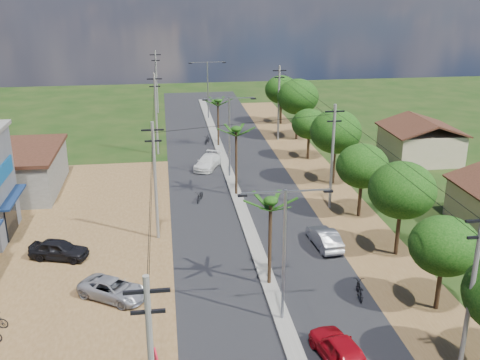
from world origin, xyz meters
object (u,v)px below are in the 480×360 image
at_px(car_silver_mid, 325,238).
at_px(car_parked_silver, 113,290).
at_px(car_parked_dark, 59,250).
at_px(car_red_near, 340,351).
at_px(car_white_far, 208,162).
at_px(moto_rider_east, 360,290).

bearing_deg(car_silver_mid, car_parked_silver, 14.45).
bearing_deg(car_parked_dark, car_parked_silver, -127.72).
relative_size(car_red_near, car_white_far, 0.97).
bearing_deg(car_parked_silver, car_parked_dark, 68.33).
distance_m(car_red_near, moto_rider_east, 6.68).
xyz_separation_m(car_silver_mid, car_white_far, (-6.91, 19.25, -0.02)).
height_order(car_silver_mid, car_parked_silver, car_silver_mid).
bearing_deg(car_silver_mid, car_white_far, -74.92).
bearing_deg(car_parked_dark, moto_rider_east, -95.26).
xyz_separation_m(car_silver_mid, car_parked_dark, (-18.82, 0.71, 0.01)).
distance_m(car_red_near, car_parked_silver, 14.18).
relative_size(car_red_near, car_silver_mid, 1.07).
xyz_separation_m(car_parked_silver, car_parked_dark, (-4.12, 5.80, 0.09)).
relative_size(car_silver_mid, car_white_far, 0.90).
height_order(car_parked_dark, moto_rider_east, car_parked_dark).
xyz_separation_m(car_red_near, car_white_far, (-4.02, 32.19, -0.09)).
bearing_deg(car_red_near, car_white_far, -93.42).
relative_size(car_silver_mid, car_parked_silver, 0.96).
relative_size(car_red_near, car_parked_silver, 1.03).
distance_m(car_parked_silver, car_parked_dark, 7.11).
bearing_deg(car_white_far, moto_rider_east, -51.78).
bearing_deg(car_red_near, car_silver_mid, -113.12).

